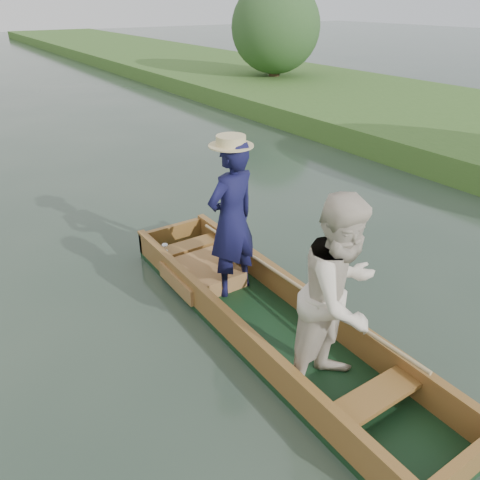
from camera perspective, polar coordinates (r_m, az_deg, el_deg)
ground at (r=5.66m, az=3.44°, el=-10.92°), size 120.00×120.00×0.00m
trees_far at (r=12.78m, az=-14.98°, el=21.48°), size 21.99×12.91×4.22m
punt at (r=5.06m, az=5.18°, el=-4.98°), size 1.15×5.00×2.12m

